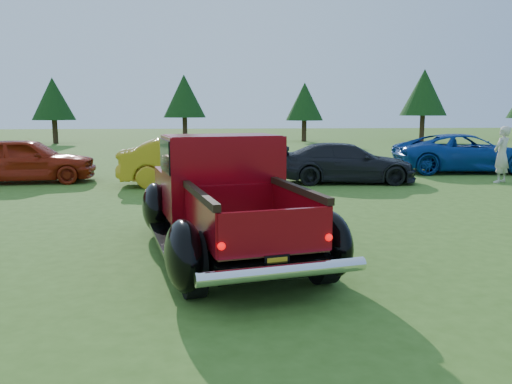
# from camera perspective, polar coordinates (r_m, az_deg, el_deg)

# --- Properties ---
(ground) EXTENTS (120.00, 120.00, 0.00)m
(ground) POSITION_cam_1_polar(r_m,az_deg,el_deg) (7.90, 1.70, -7.29)
(ground) COLOR #3C621C
(ground) RESTS_ON ground
(tree_west) EXTENTS (2.94, 2.94, 4.60)m
(tree_west) POSITION_cam_1_polar(r_m,az_deg,el_deg) (38.19, -22.18, 9.81)
(tree_west) COLOR #332114
(tree_west) RESTS_ON ground
(tree_mid_left) EXTENTS (3.20, 3.20, 5.00)m
(tree_mid_left) POSITION_cam_1_polar(r_m,az_deg,el_deg) (38.60, -8.20, 10.78)
(tree_mid_left) COLOR #332114
(tree_mid_left) RESTS_ON ground
(tree_mid_right) EXTENTS (2.82, 2.82, 4.40)m
(tree_mid_right) POSITION_cam_1_polar(r_m,az_deg,el_deg) (38.16, 5.57, 10.23)
(tree_mid_right) COLOR #332114
(tree_mid_right) RESTS_ON ground
(tree_east) EXTENTS (3.46, 3.46, 5.40)m
(tree_east) POSITION_cam_1_polar(r_m,az_deg,el_deg) (40.31, 18.63, 10.72)
(tree_east) COLOR #332114
(tree_east) RESTS_ON ground
(pickup_truck) EXTENTS (3.24, 5.33, 1.87)m
(pickup_truck) POSITION_cam_1_polar(r_m,az_deg,el_deg) (8.13, -3.91, -0.40)
(pickup_truck) COLOR black
(pickup_truck) RESTS_ON ground
(show_car_red) EXTENTS (4.38, 2.09, 1.45)m
(show_car_red) POSITION_cam_1_polar(r_m,az_deg,el_deg) (17.47, -24.81, 3.35)
(show_car_red) COLOR maroon
(show_car_red) RESTS_ON ground
(show_car_yellow) EXTENTS (4.60, 1.89, 1.48)m
(show_car_yellow) POSITION_cam_1_polar(r_m,az_deg,el_deg) (15.51, -7.19, 3.57)
(show_car_yellow) COLOR #BD9119
(show_car_yellow) RESTS_ON ground
(show_car_grey) EXTENTS (4.46, 2.11, 1.26)m
(show_car_grey) POSITION_cam_1_polar(r_m,az_deg,el_deg) (16.13, 10.27, 3.30)
(show_car_grey) COLOR black
(show_car_grey) RESTS_ON ground
(show_car_blue) EXTENTS (5.26, 2.68, 1.42)m
(show_car_blue) POSITION_cam_1_polar(r_m,az_deg,el_deg) (20.22, 22.78, 4.13)
(show_car_blue) COLOR navy
(show_car_blue) RESTS_ON ground
(spectator) EXTENTS (0.78, 0.71, 1.79)m
(spectator) POSITION_cam_1_polar(r_m,az_deg,el_deg) (17.58, 26.26, 3.85)
(spectator) COLOR beige
(spectator) RESTS_ON ground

